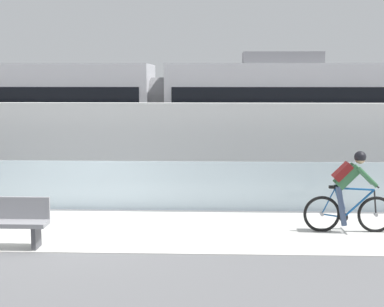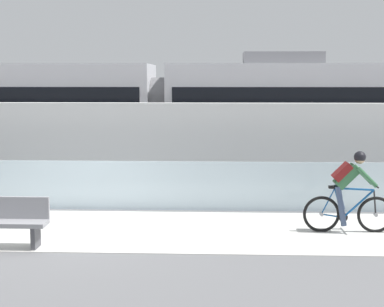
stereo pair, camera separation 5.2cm
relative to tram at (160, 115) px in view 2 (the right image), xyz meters
The scene contains 9 objects.
ground_plane 7.19m from the tram, 99.11° to the right, with size 200.00×200.00×0.00m, color slate.
bike_path_deck 7.19m from the tram, 99.11° to the right, with size 32.00×3.20×0.01m, color silver.
glass_parapet 5.29m from the tram, 102.40° to the right, with size 32.00×0.05×1.13m, color silver.
concrete_barrier_wall 3.45m from the tram, 108.95° to the right, with size 32.00×0.36×2.39m, color silver.
tram_rail_near 2.30m from the tram, 146.86° to the right, with size 32.00×0.08×0.01m, color #595654.
tram_rail_far 2.30m from the tram, 146.86° to the left, with size 32.00×0.08×0.01m, color #595654.
tram is the anchor object (origin of this frame).
cyclist_on_bike 8.20m from the tram, 57.51° to the right, with size 1.77×0.58×1.61m.
bench 8.50m from the tram, 103.87° to the right, with size 1.60×0.45×0.89m.
Camera 2 is at (2.90, -11.35, 2.97)m, focal length 54.92 mm.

